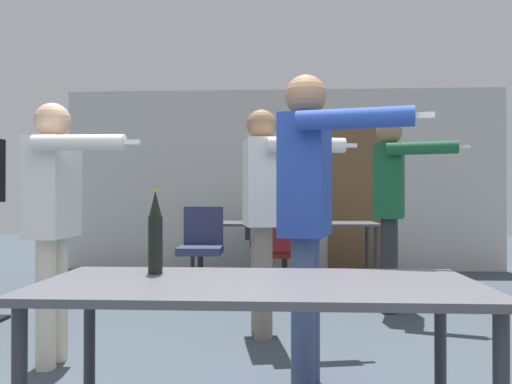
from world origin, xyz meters
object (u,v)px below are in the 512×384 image
object	(u,v)px
person_near_casual	(308,197)
person_left_plaid	(263,199)
office_chair_far_left	(201,253)
beer_bottle	(155,234)
person_center_tall	(391,195)
person_far_watching	(55,205)
office_chair_far_right	(262,244)
office_chair_near_pushed	(285,256)

from	to	relation	value
person_near_casual	person_left_plaid	size ratio (longest dim) A/B	1.01
office_chair_far_left	beer_bottle	xyz separation A→B (m)	(0.34, -3.31, 0.46)
person_near_casual	person_center_tall	bearing A→B (deg)	168.52
person_near_casual	office_chair_far_left	size ratio (longest dim) A/B	1.84
person_far_watching	office_chair_far_right	bearing A→B (deg)	162.40
person_far_watching	person_near_casual	size ratio (longest dim) A/B	0.95
person_center_tall	person_far_watching	size ratio (longest dim) A/B	1.07
person_left_plaid	office_chair_far_right	xyz separation A→B (m)	(-0.13, 2.87, -0.62)
office_chair_far_right	beer_bottle	world-z (taller)	beer_bottle
person_far_watching	office_chair_far_left	world-z (taller)	person_far_watching
office_chair_far_right	beer_bottle	xyz separation A→B (m)	(-0.26, -4.65, 0.49)
person_far_watching	office_chair_near_pushed	world-z (taller)	person_far_watching
person_center_tall	office_chair_far_left	size ratio (longest dim) A/B	1.88
office_chair_far_right	person_near_casual	bearing A→B (deg)	4.09
person_center_tall	person_far_watching	distance (m)	2.93
person_near_casual	office_chair_far_left	xyz separation A→B (m)	(-1.02, 2.56, -0.61)
person_far_watching	office_chair_near_pushed	bearing A→B (deg)	146.68
person_center_tall	person_far_watching	world-z (taller)	person_center_tall
person_center_tall	person_left_plaid	bearing A→B (deg)	-36.76
person_left_plaid	beer_bottle	xyz separation A→B (m)	(-0.39, -1.78, -0.13)
person_far_watching	office_chair_far_left	xyz separation A→B (m)	(0.57, 2.26, -0.56)
office_chair_far_left	beer_bottle	size ratio (longest dim) A/B	2.69
person_center_tall	beer_bottle	bearing A→B (deg)	-13.62
person_near_casual	beer_bottle	distance (m)	1.02
person_center_tall	office_chair_far_right	xyz separation A→B (m)	(-1.28, 2.01, -0.65)
person_far_watching	office_chair_far_left	size ratio (longest dim) A/B	1.75
person_far_watching	beer_bottle	world-z (taller)	person_far_watching
person_center_tall	office_chair_near_pushed	distance (m)	1.33
person_left_plaid	person_center_tall	bearing A→B (deg)	116.78
person_center_tall	office_chair_near_pushed	bearing A→B (deg)	-105.32
person_near_casual	office_chair_far_right	size ratio (longest dim) A/B	1.92
person_left_plaid	office_chair_near_pushed	world-z (taller)	person_left_plaid
office_chair_far_left	office_chair_near_pushed	xyz separation A→B (m)	(0.90, -0.06, -0.02)
office_chair_far_left	office_chair_near_pushed	size ratio (longest dim) A/B	1.03
person_left_plaid	office_chair_far_right	distance (m)	2.94
beer_bottle	person_near_casual	bearing A→B (deg)	47.97
person_left_plaid	office_chair_near_pushed	distance (m)	1.60
person_center_tall	person_left_plaid	size ratio (longest dim) A/B	1.03
person_center_tall	person_left_plaid	distance (m)	1.44
office_chair_near_pushed	office_chair_far_left	bearing A→B (deg)	174.99
office_chair_far_right	person_left_plaid	bearing A→B (deg)	0.55
office_chair_near_pushed	person_far_watching	bearing A→B (deg)	-125.06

